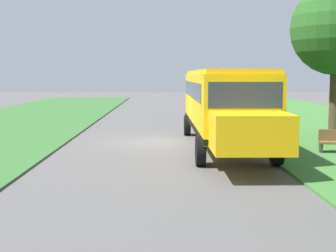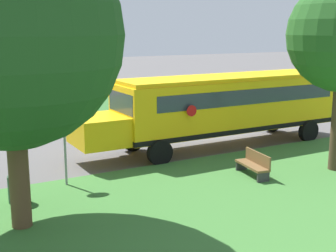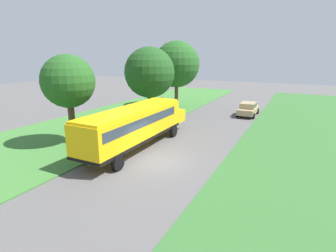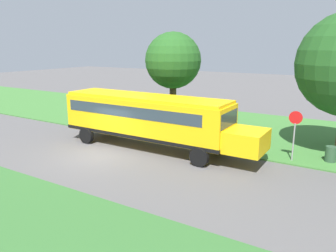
{
  "view_description": "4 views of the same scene",
  "coord_description": "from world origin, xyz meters",
  "px_view_note": "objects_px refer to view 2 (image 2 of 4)",
  "views": [
    {
      "loc": [
        -0.14,
        20.64,
        2.97
      ],
      "look_at": [
        -0.35,
        5.81,
        1.35
      ],
      "focal_mm": 50.0,
      "sensor_mm": 36.0,
      "label": 1
    },
    {
      "loc": [
        -19.26,
        13.8,
        5.21
      ],
      "look_at": [
        -2.08,
        4.17,
        1.07
      ],
      "focal_mm": 50.0,
      "sensor_mm": 36.0,
      "label": 2
    },
    {
      "loc": [
        8.07,
        -14.22,
        6.82
      ],
      "look_at": [
        -0.82,
        3.33,
        1.56
      ],
      "focal_mm": 28.0,
      "sensor_mm": 36.0,
      "label": 3
    },
    {
      "loc": [
        12.88,
        12.41,
        6.0
      ],
      "look_at": [
        -1.05,
        3.93,
        1.99
      ],
      "focal_mm": 35.0,
      "sensor_mm": 36.0,
      "label": 4
    }
  ],
  "objects_px": {
    "park_bench": "(254,165)",
    "stop_sign": "(64,136)",
    "oak_tree_roadside_mid": "(8,31)",
    "trash_bin": "(18,190)",
    "school_bus": "(224,104)"
  },
  "relations": [
    {
      "from": "stop_sign",
      "to": "park_bench",
      "type": "height_order",
      "value": "stop_sign"
    },
    {
      "from": "oak_tree_roadside_mid",
      "to": "park_bench",
      "type": "distance_m",
      "value": 9.4
    },
    {
      "from": "park_bench",
      "to": "stop_sign",
      "type": "bearing_deg",
      "value": 69.4
    },
    {
      "from": "school_bus",
      "to": "stop_sign",
      "type": "distance_m",
      "value": 8.06
    },
    {
      "from": "park_bench",
      "to": "trash_bin",
      "type": "distance_m",
      "value": 7.98
    },
    {
      "from": "trash_bin",
      "to": "oak_tree_roadside_mid",
      "type": "bearing_deg",
      "value": 170.24
    },
    {
      "from": "oak_tree_roadside_mid",
      "to": "park_bench",
      "type": "height_order",
      "value": "oak_tree_roadside_mid"
    },
    {
      "from": "school_bus",
      "to": "oak_tree_roadside_mid",
      "type": "bearing_deg",
      "value": 114.73
    },
    {
      "from": "oak_tree_roadside_mid",
      "to": "trash_bin",
      "type": "distance_m",
      "value": 5.02
    },
    {
      "from": "park_bench",
      "to": "oak_tree_roadside_mid",
      "type": "bearing_deg",
      "value": 92.34
    },
    {
      "from": "oak_tree_roadside_mid",
      "to": "park_bench",
      "type": "bearing_deg",
      "value": -87.66
    },
    {
      "from": "school_bus",
      "to": "stop_sign",
      "type": "relative_size",
      "value": 4.53
    },
    {
      "from": "oak_tree_roadside_mid",
      "to": "stop_sign",
      "type": "xyz_separation_m",
      "value": [
        2.62,
        -2.06,
        -3.41
      ]
    },
    {
      "from": "oak_tree_roadside_mid",
      "to": "trash_bin",
      "type": "xyz_separation_m",
      "value": [
        1.77,
        -0.3,
        -4.69
      ]
    },
    {
      "from": "school_bus",
      "to": "oak_tree_roadside_mid",
      "type": "xyz_separation_m",
      "value": [
        -4.55,
        9.88,
        3.22
      ]
    }
  ]
}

